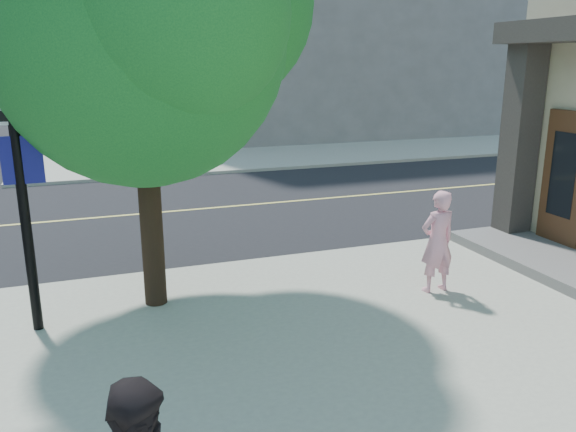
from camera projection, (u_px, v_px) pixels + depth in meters
name	position (u px, v px, depth m)	size (l,w,h in m)	color
ground	(4.00, 295.00, 9.35)	(140.00, 140.00, 0.00)	black
road_ew	(26.00, 224.00, 13.44)	(140.00, 9.00, 0.01)	black
sidewalk_ne	(302.00, 127.00, 33.28)	(29.00, 25.00, 0.12)	#9EA08E
man_on_phone	(437.00, 242.00, 9.02)	(0.60, 0.39, 1.65)	pink
street_tree	(146.00, 2.00, 7.69)	(5.06, 4.60, 6.72)	black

